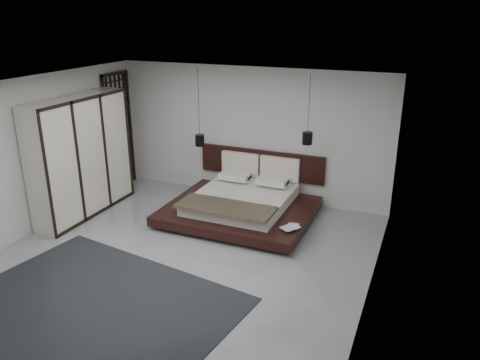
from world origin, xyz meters
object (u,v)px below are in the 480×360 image
at_px(pendant_right, 307,138).
at_px(rug, 94,306).
at_px(lattice_screen, 119,131).
at_px(bed, 242,202).
at_px(wardrobe, 81,157).
at_px(pendant_left, 200,140).

relative_size(pendant_right, rug, 0.34).
bearing_deg(lattice_screen, pendant_right, -1.39).
xyz_separation_m(bed, wardrobe, (-2.98, -1.04, 0.89)).
distance_m(lattice_screen, bed, 3.43).
bearing_deg(wardrobe, bed, 19.25).
bearing_deg(bed, wardrobe, -160.75).
xyz_separation_m(pendant_left, wardrobe, (-1.84, -1.48, -0.16)).
xyz_separation_m(bed, pendant_right, (1.14, 0.44, 1.32)).
relative_size(pendant_left, pendant_right, 1.21).
xyz_separation_m(lattice_screen, pendant_left, (2.10, -0.11, 0.03)).
relative_size(pendant_right, wardrobe, 0.55).
bearing_deg(wardrobe, pendant_right, 19.73).
height_order(lattice_screen, rug, lattice_screen).
distance_m(bed, wardrobe, 3.28).
xyz_separation_m(wardrobe, rug, (2.25, -2.57, -1.17)).
bearing_deg(rug, wardrobe, 131.29).
height_order(lattice_screen, pendant_right, pendant_right).
bearing_deg(lattice_screen, pendant_left, -2.90).
bearing_deg(bed, pendant_left, 159.04).
bearing_deg(lattice_screen, bed, -9.52).
height_order(pendant_right, wardrobe, pendant_right).
distance_m(pendant_right, rug, 4.73).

